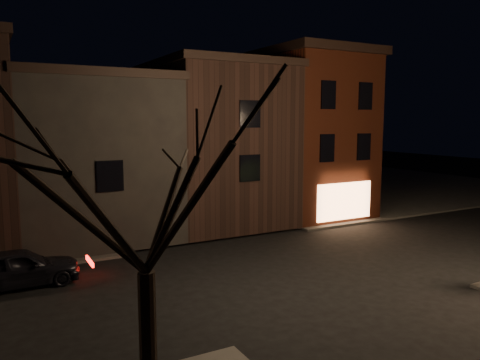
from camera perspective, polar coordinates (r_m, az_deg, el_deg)
name	(u,v)px	position (r m, az deg, el deg)	size (l,w,h in m)	color
ground	(284,270)	(19.89, 5.34, -10.91)	(120.00, 120.00, 0.00)	black
sidewalk_far_right	(338,182)	(47.38, 11.88, -0.29)	(30.00, 30.00, 0.12)	#2D2B28
corner_building	(305,132)	(31.27, 7.92, 5.77)	(6.50, 8.50, 10.50)	#41170B
row_building_a	(209,143)	(28.83, -3.81, 4.57)	(7.30, 10.30, 9.40)	black
row_building_b	(87,155)	(26.64, -18.10, 2.92)	(7.80, 10.30, 8.40)	black
bare_tree_left	(143,162)	(9.05, -11.72, 2.21)	(5.60, 5.60, 7.50)	black
parked_car_a	(19,268)	(19.60, -25.34, -9.64)	(1.73, 4.30, 1.47)	black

